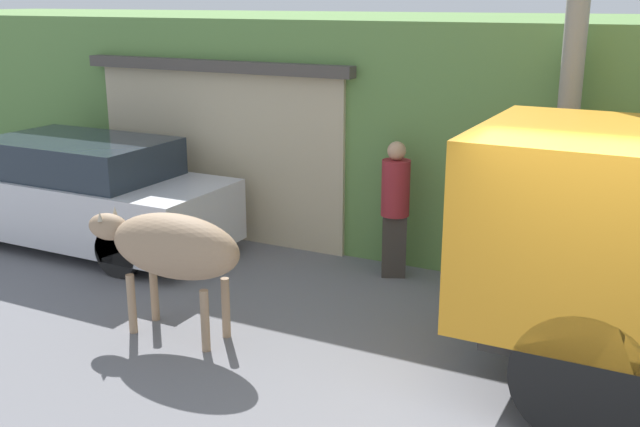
% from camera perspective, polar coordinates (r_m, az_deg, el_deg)
% --- Properties ---
extents(building_backdrop, '(4.42, 2.70, 2.64)m').
position_cam_1_polar(building_backdrop, '(12.13, -4.61, 5.83)').
color(building_backdrop, '#C6B793').
rests_on(building_backdrop, ground_plane).
extents(brown_cow, '(1.92, 0.68, 1.34)m').
position_cam_1_polar(brown_cow, '(7.96, -11.27, -2.49)').
color(brown_cow, '#9E7F60').
rests_on(brown_cow, ground_plane).
extents(parked_suv, '(4.67, 1.75, 1.57)m').
position_cam_1_polar(parked_suv, '(11.37, -18.02, 1.45)').
color(parked_suv, silver).
rests_on(parked_suv, ground_plane).
extents(pedestrian_on_hill, '(0.47, 0.47, 1.78)m').
position_cam_1_polar(pedestrian_on_hill, '(9.53, 5.75, 0.75)').
color(pedestrian_on_hill, '#38332D').
rests_on(pedestrian_on_hill, ground_plane).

